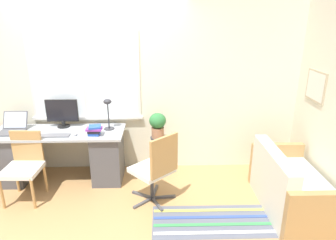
# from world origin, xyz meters

# --- Properties ---
(ground_plane) EXTENTS (14.00, 14.00, 0.00)m
(ground_plane) POSITION_xyz_m (0.00, 0.00, 0.00)
(ground_plane) COLOR tan
(wall_back_with_window) EXTENTS (9.00, 0.12, 2.70)m
(wall_back_with_window) POSITION_xyz_m (-0.01, 0.72, 1.35)
(wall_back_with_window) COLOR beige
(wall_back_with_window) RESTS_ON ground_plane
(wall_right_with_picture) EXTENTS (0.08, 9.00, 2.70)m
(wall_right_with_picture) POSITION_xyz_m (2.96, 0.00, 1.35)
(wall_right_with_picture) COLOR beige
(wall_right_with_picture) RESTS_ON ground_plane
(desk) EXTENTS (1.82, 0.64, 0.75)m
(desk) POSITION_xyz_m (-0.55, 0.32, 0.40)
(desk) COLOR #9EA3A8
(desk) RESTS_ON ground_plane
(laptop) EXTENTS (0.34, 0.37, 0.24)m
(laptop) POSITION_xyz_m (-1.18, 0.34, 0.80)
(laptop) COLOR #4C4C51
(laptop) RESTS_ON desk
(monitor) EXTENTS (0.45, 0.18, 0.41)m
(monitor) POSITION_xyz_m (-0.53, 0.52, 0.96)
(monitor) COLOR black
(monitor) RESTS_ON desk
(keyboard) EXTENTS (0.40, 0.12, 0.02)m
(keyboard) POSITION_xyz_m (-0.55, 0.15, 0.76)
(keyboard) COLOR slate
(keyboard) RESTS_ON desk
(mouse) EXTENTS (0.05, 0.08, 0.04)m
(mouse) POSITION_xyz_m (-0.27, 0.17, 0.77)
(mouse) COLOR silver
(mouse) RESTS_ON desk
(desk_lamp) EXTENTS (0.15, 0.15, 0.44)m
(desk_lamp) POSITION_xyz_m (0.15, 0.40, 1.06)
(desk_lamp) COLOR #2D2D33
(desk_lamp) RESTS_ON desk
(book_stack) EXTENTS (0.21, 0.17, 0.13)m
(book_stack) POSITION_xyz_m (-0.01, 0.18, 0.82)
(book_stack) COLOR #2851B2
(book_stack) RESTS_ON desk
(desk_chair_wooden) EXTENTS (0.46, 0.46, 0.88)m
(desk_chair_wooden) POSITION_xyz_m (-0.87, -0.13, 0.47)
(desk_chair_wooden) COLOR #B2844C
(desk_chair_wooden) RESTS_ON ground_plane
(office_chair_swivel) EXTENTS (0.64, 0.64, 0.95)m
(office_chair_swivel) POSITION_xyz_m (0.82, -0.29, 0.49)
(office_chair_swivel) COLOR #47474C
(office_chair_swivel) RESTS_ON ground_plane
(couch_loveseat) EXTENTS (0.72, 1.30, 0.76)m
(couch_loveseat) POSITION_xyz_m (2.47, -0.46, 0.27)
(couch_loveseat) COLOR silver
(couch_loveseat) RESTS_ON ground_plane
(plant_stand) EXTENTS (0.22, 0.22, 0.60)m
(plant_stand) POSITION_xyz_m (0.84, 0.44, 0.51)
(plant_stand) COLOR #333338
(plant_stand) RESTS_ON ground_plane
(potted_plant) EXTENTS (0.24, 0.24, 0.36)m
(potted_plant) POSITION_xyz_m (0.84, 0.44, 0.80)
(potted_plant) COLOR #9E6B4C
(potted_plant) RESTS_ON plant_stand
(floor_rug_striped) EXTENTS (1.45, 0.61, 0.01)m
(floor_rug_striped) POSITION_xyz_m (1.50, -0.70, 0.00)
(floor_rug_striped) COLOR #565B6B
(floor_rug_striped) RESTS_ON ground_plane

